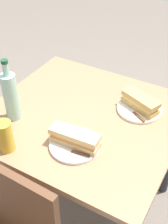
{
  "coord_description": "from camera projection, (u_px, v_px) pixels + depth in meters",
  "views": [
    {
      "loc": [
        -0.56,
        0.98,
        1.66
      ],
      "look_at": [
        0.0,
        0.0,
        0.75
      ],
      "focal_mm": 48.48,
      "sensor_mm": 36.0,
      "label": 1
    }
  ],
  "objects": [
    {
      "name": "dining_table",
      "position": [
        84.0,
        134.0,
        1.54
      ],
      "size": [
        0.91,
        0.85,
        0.73
      ],
      "color": "#997251",
      "rests_on": "ground"
    },
    {
      "name": "beer_glass",
      "position": [
        5.0,
        136.0,
        1.24
      ],
      "size": [
        0.07,
        0.07,
        0.14
      ],
      "primitive_type": "cylinder",
      "color": "gold",
      "rests_on": "dining_table"
    },
    {
      "name": "baguette_sandwich_near",
      "position": [
        140.0,
        102.0,
        1.46
      ],
      "size": [
        0.21,
        0.14,
        0.07
      ],
      "color": "tan",
      "rests_on": "plate_near"
    },
    {
      "name": "knife_far",
      "position": [
        72.0,
        151.0,
        1.25
      ],
      "size": [
        0.18,
        0.04,
        0.01
      ],
      "color": "silver",
      "rests_on": "plate_far"
    },
    {
      "name": "ground_plane",
      "position": [
        84.0,
        204.0,
        1.92
      ],
      "size": [
        8.0,
        8.0,
        0.0
      ],
      "primitive_type": "plane",
      "color": "#6B6056"
    },
    {
      "name": "baguette_sandwich_far",
      "position": [
        75.0,
        138.0,
        1.26
      ],
      "size": [
        0.22,
        0.08,
        0.07
      ],
      "color": "#DBB77A",
      "rests_on": "plate_far"
    },
    {
      "name": "plate_near",
      "position": [
        139.0,
        109.0,
        1.48
      ],
      "size": [
        0.22,
        0.22,
        0.01
      ],
      "primitive_type": "cylinder",
      "color": "silver",
      "rests_on": "dining_table"
    },
    {
      "name": "knife_near",
      "position": [
        134.0,
        112.0,
        1.45
      ],
      "size": [
        0.16,
        0.1,
        0.01
      ],
      "color": "silver",
      "rests_on": "plate_near"
    },
    {
      "name": "plate_far",
      "position": [
        75.0,
        145.0,
        1.29
      ],
      "size": [
        0.22,
        0.22,
        0.01
      ],
      "primitive_type": "cylinder",
      "color": "white",
      "rests_on": "dining_table"
    },
    {
      "name": "water_bottle",
      "position": [
        11.0,
        96.0,
        1.37
      ],
      "size": [
        0.07,
        0.07,
        0.31
      ],
      "color": "#99C6B7",
      "rests_on": "dining_table"
    }
  ]
}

